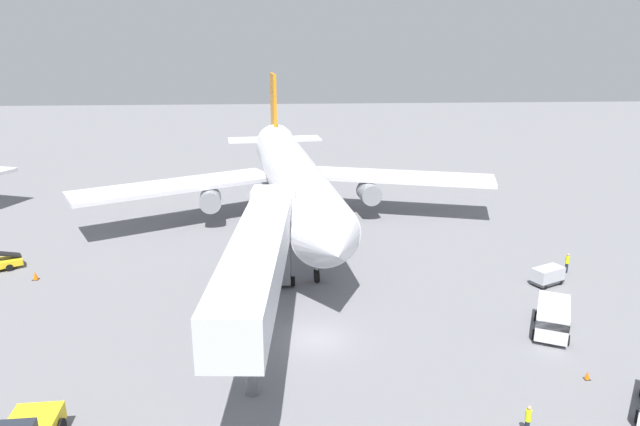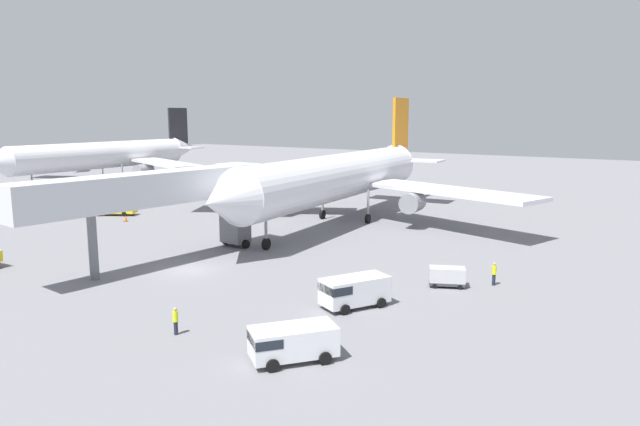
{
  "view_description": "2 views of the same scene",
  "coord_description": "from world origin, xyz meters",
  "px_view_note": "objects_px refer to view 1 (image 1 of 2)",
  "views": [
    {
      "loc": [
        -2.12,
        -33.77,
        18.98
      ],
      "look_at": [
        1.06,
        13.14,
        4.78
      ],
      "focal_mm": 31.89,
      "sensor_mm": 36.0,
      "label": 1
    },
    {
      "loc": [
        34.87,
        -32.2,
        12.59
      ],
      "look_at": [
        1.9,
        16.36,
        2.66
      ],
      "focal_mm": 32.71,
      "sensor_mm": 36.0,
      "label": 2
    }
  ],
  "objects_px": {
    "service_van_mid_left": "(553,318)",
    "safety_cone_alpha": "(587,375)",
    "airplane_at_gate": "(291,174)",
    "baggage_cart_rear_left": "(548,275)",
    "ground_crew_worker_foreground": "(567,262)",
    "jet_bridge": "(262,250)",
    "safety_cone_bravo": "(35,276)",
    "ground_crew_worker_midground": "(528,419)"
  },
  "relations": [
    {
      "from": "service_van_mid_left",
      "to": "ground_crew_worker_foreground",
      "type": "relative_size",
      "value": 2.82
    },
    {
      "from": "service_van_mid_left",
      "to": "safety_cone_alpha",
      "type": "distance_m",
      "value": 5.57
    },
    {
      "from": "jet_bridge",
      "to": "safety_cone_bravo",
      "type": "relative_size",
      "value": 31.45
    },
    {
      "from": "ground_crew_worker_foreground",
      "to": "ground_crew_worker_midground",
      "type": "xyz_separation_m",
      "value": [
        -12.09,
        -20.17,
        -0.06
      ]
    },
    {
      "from": "baggage_cart_rear_left",
      "to": "airplane_at_gate",
      "type": "bearing_deg",
      "value": 138.62
    },
    {
      "from": "service_van_mid_left",
      "to": "safety_cone_alpha",
      "type": "height_order",
      "value": "service_van_mid_left"
    },
    {
      "from": "jet_bridge",
      "to": "ground_crew_worker_midground",
      "type": "xyz_separation_m",
      "value": [
        13.44,
        -11.01,
        -5.26
      ]
    },
    {
      "from": "ground_crew_worker_foreground",
      "to": "jet_bridge",
      "type": "bearing_deg",
      "value": -160.25
    },
    {
      "from": "baggage_cart_rear_left",
      "to": "ground_crew_worker_foreground",
      "type": "height_order",
      "value": "ground_crew_worker_foreground"
    },
    {
      "from": "jet_bridge",
      "to": "safety_cone_bravo",
      "type": "distance_m",
      "value": 22.79
    },
    {
      "from": "service_van_mid_left",
      "to": "ground_crew_worker_midground",
      "type": "xyz_separation_m",
      "value": [
        -5.96,
        -9.98,
        -0.28
      ]
    },
    {
      "from": "airplane_at_gate",
      "to": "baggage_cart_rear_left",
      "type": "xyz_separation_m",
      "value": [
        20.42,
        -17.99,
        -4.66
      ]
    },
    {
      "from": "service_van_mid_left",
      "to": "safety_cone_bravo",
      "type": "height_order",
      "value": "service_van_mid_left"
    },
    {
      "from": "jet_bridge",
      "to": "safety_cone_bravo",
      "type": "height_order",
      "value": "jet_bridge"
    },
    {
      "from": "ground_crew_worker_midground",
      "to": "safety_cone_bravo",
      "type": "bearing_deg",
      "value": 146.45
    },
    {
      "from": "ground_crew_worker_foreground",
      "to": "safety_cone_bravo",
      "type": "distance_m",
      "value": 44.83
    },
    {
      "from": "jet_bridge",
      "to": "ground_crew_worker_midground",
      "type": "bearing_deg",
      "value": -39.32
    },
    {
      "from": "service_van_mid_left",
      "to": "ground_crew_worker_midground",
      "type": "height_order",
      "value": "service_van_mid_left"
    },
    {
      "from": "safety_cone_bravo",
      "to": "ground_crew_worker_midground",
      "type": "bearing_deg",
      "value": -33.55
    },
    {
      "from": "ground_crew_worker_foreground",
      "to": "safety_cone_alpha",
      "type": "relative_size",
      "value": 3.3
    },
    {
      "from": "airplane_at_gate",
      "to": "ground_crew_worker_foreground",
      "type": "xyz_separation_m",
      "value": [
        23.17,
        -15.69,
        -4.54
      ]
    },
    {
      "from": "service_van_mid_left",
      "to": "ground_crew_worker_foreground",
      "type": "bearing_deg",
      "value": 58.98
    },
    {
      "from": "ground_crew_worker_midground",
      "to": "service_van_mid_left",
      "type": "bearing_deg",
      "value": 59.15
    },
    {
      "from": "baggage_cart_rear_left",
      "to": "safety_cone_alpha",
      "type": "xyz_separation_m",
      "value": [
        -3.76,
        -13.37,
        -0.55
      ]
    },
    {
      "from": "ground_crew_worker_midground",
      "to": "safety_cone_alpha",
      "type": "xyz_separation_m",
      "value": [
        5.57,
        4.49,
        -0.61
      ]
    },
    {
      "from": "safety_cone_alpha",
      "to": "airplane_at_gate",
      "type": "bearing_deg",
      "value": 117.97
    },
    {
      "from": "baggage_cart_rear_left",
      "to": "safety_cone_alpha",
      "type": "bearing_deg",
      "value": -105.7
    },
    {
      "from": "service_van_mid_left",
      "to": "safety_cone_alpha",
      "type": "xyz_separation_m",
      "value": [
        -0.39,
        -5.49,
        -0.89
      ]
    },
    {
      "from": "baggage_cart_rear_left",
      "to": "ground_crew_worker_midground",
      "type": "xyz_separation_m",
      "value": [
        -9.33,
        -17.87,
        0.06
      ]
    },
    {
      "from": "service_van_mid_left",
      "to": "baggage_cart_rear_left",
      "type": "xyz_separation_m",
      "value": [
        3.37,
        7.88,
        -0.34
      ]
    },
    {
      "from": "service_van_mid_left",
      "to": "safety_cone_bravo",
      "type": "distance_m",
      "value": 40.42
    },
    {
      "from": "jet_bridge",
      "to": "baggage_cart_rear_left",
      "type": "distance_m",
      "value": 24.36
    },
    {
      "from": "airplane_at_gate",
      "to": "safety_cone_alpha",
      "type": "bearing_deg",
      "value": -62.03
    },
    {
      "from": "airplane_at_gate",
      "to": "safety_cone_bravo",
      "type": "height_order",
      "value": "airplane_at_gate"
    },
    {
      "from": "ground_crew_worker_foreground",
      "to": "ground_crew_worker_midground",
      "type": "relative_size",
      "value": 1.07
    },
    {
      "from": "airplane_at_gate",
      "to": "safety_cone_alpha",
      "type": "height_order",
      "value": "airplane_at_gate"
    },
    {
      "from": "ground_crew_worker_midground",
      "to": "safety_cone_alpha",
      "type": "height_order",
      "value": "ground_crew_worker_midground"
    },
    {
      "from": "ground_crew_worker_foreground",
      "to": "safety_cone_bravo",
      "type": "xyz_separation_m",
      "value": [
        -44.8,
        1.53,
        -0.56
      ]
    },
    {
      "from": "ground_crew_worker_midground",
      "to": "airplane_at_gate",
      "type": "bearing_deg",
      "value": 107.18
    },
    {
      "from": "ground_crew_worker_foreground",
      "to": "safety_cone_bravo",
      "type": "height_order",
      "value": "ground_crew_worker_foreground"
    },
    {
      "from": "airplane_at_gate",
      "to": "jet_bridge",
      "type": "relative_size",
      "value": 2.12
    },
    {
      "from": "service_van_mid_left",
      "to": "ground_crew_worker_foreground",
      "type": "distance_m",
      "value": 11.89
    }
  ]
}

